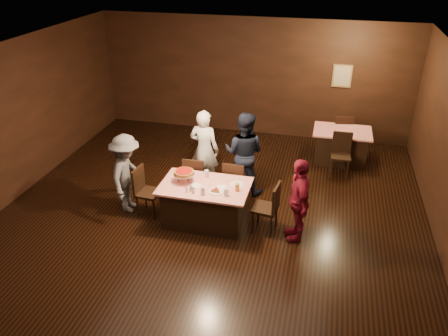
{
  "coord_description": "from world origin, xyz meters",
  "views": [
    {
      "loc": [
        1.88,
        -5.81,
        4.69
      ],
      "look_at": [
        0.23,
        0.94,
        1.0
      ],
      "focal_mm": 35.0,
      "sensor_mm": 36.0,
      "label": 1
    }
  ],
  "objects_px": {
    "glass_amber": "(237,187)",
    "chair_end_right": "(265,207)",
    "chair_far_right": "(236,182)",
    "back_table": "(341,146)",
    "glass_front_left": "(203,191)",
    "chair_end_left": "(149,192)",
    "chair_back_far": "(341,132)",
    "pizza_stand": "(184,173)",
    "diner_white_jacket": "(204,150)",
    "plate_empty": "(237,184)",
    "glass_front_right": "(226,192)",
    "chair_back_near": "(341,155)",
    "glass_back": "(207,174)",
    "chair_far_left": "(196,177)",
    "main_table": "(205,203)",
    "diner_red_shirt": "(298,200)",
    "diner_grey_knit": "(127,174)",
    "diner_navy_hoodie": "(244,153)"
  },
  "relations": [
    {
      "from": "main_table",
      "to": "glass_amber",
      "type": "xyz_separation_m",
      "value": [
        0.6,
        -0.05,
        0.46
      ]
    },
    {
      "from": "main_table",
      "to": "chair_back_far",
      "type": "bearing_deg",
      "value": 57.49
    },
    {
      "from": "pizza_stand",
      "to": "glass_front_left",
      "type": "bearing_deg",
      "value": -37.87
    },
    {
      "from": "back_table",
      "to": "pizza_stand",
      "type": "height_order",
      "value": "pizza_stand"
    },
    {
      "from": "pizza_stand",
      "to": "plate_empty",
      "type": "height_order",
      "value": "pizza_stand"
    },
    {
      "from": "diner_white_jacket",
      "to": "glass_front_right",
      "type": "distance_m",
      "value": 1.73
    },
    {
      "from": "chair_far_left",
      "to": "chair_far_right",
      "type": "bearing_deg",
      "value": 179.01
    },
    {
      "from": "chair_end_left",
      "to": "glass_front_left",
      "type": "relative_size",
      "value": 6.79
    },
    {
      "from": "diner_grey_knit",
      "to": "plate_empty",
      "type": "distance_m",
      "value": 2.08
    },
    {
      "from": "glass_front_right",
      "to": "glass_back",
      "type": "height_order",
      "value": "same"
    },
    {
      "from": "chair_far_left",
      "to": "chair_far_right",
      "type": "relative_size",
      "value": 1.0
    },
    {
      "from": "chair_back_near",
      "to": "glass_front_right",
      "type": "height_order",
      "value": "chair_back_near"
    },
    {
      "from": "chair_back_far",
      "to": "glass_front_right",
      "type": "bearing_deg",
      "value": 54.44
    },
    {
      "from": "chair_back_far",
      "to": "glass_front_right",
      "type": "distance_m",
      "value": 4.45
    },
    {
      "from": "diner_white_jacket",
      "to": "glass_back",
      "type": "bearing_deg",
      "value": 115.23
    },
    {
      "from": "pizza_stand",
      "to": "chair_far_left",
      "type": "bearing_deg",
      "value": 90.0
    },
    {
      "from": "plate_empty",
      "to": "diner_red_shirt",
      "type": "bearing_deg",
      "value": -11.8
    },
    {
      "from": "back_table",
      "to": "diner_navy_hoodie",
      "type": "bearing_deg",
      "value": -135.91
    },
    {
      "from": "glass_amber",
      "to": "glass_back",
      "type": "xyz_separation_m",
      "value": [
        -0.65,
        0.35,
        0.0
      ]
    },
    {
      "from": "chair_end_left",
      "to": "chair_end_right",
      "type": "bearing_deg",
      "value": -85.69
    },
    {
      "from": "chair_back_near",
      "to": "diner_grey_knit",
      "type": "distance_m",
      "value": 4.59
    },
    {
      "from": "main_table",
      "to": "glass_back",
      "type": "bearing_deg",
      "value": 99.46
    },
    {
      "from": "chair_back_near",
      "to": "chair_back_far",
      "type": "height_order",
      "value": "same"
    },
    {
      "from": "chair_end_left",
      "to": "chair_end_right",
      "type": "relative_size",
      "value": 1.0
    },
    {
      "from": "diner_red_shirt",
      "to": "glass_amber",
      "type": "xyz_separation_m",
      "value": [
        -1.07,
        0.03,
        0.08
      ]
    },
    {
      "from": "chair_end_right",
      "to": "glass_back",
      "type": "xyz_separation_m",
      "value": [
        -1.15,
        0.3,
        0.37
      ]
    },
    {
      "from": "chair_back_near",
      "to": "glass_back",
      "type": "xyz_separation_m",
      "value": [
        -2.43,
        -2.14,
        0.37
      ]
    },
    {
      "from": "glass_back",
      "to": "pizza_stand",
      "type": "bearing_deg",
      "value": -144.46
    },
    {
      "from": "diner_white_jacket",
      "to": "pizza_stand",
      "type": "xyz_separation_m",
      "value": [
        -0.03,
        -1.22,
        0.1
      ]
    },
    {
      "from": "back_table",
      "to": "glass_amber",
      "type": "height_order",
      "value": "glass_amber"
    },
    {
      "from": "diner_red_shirt",
      "to": "glass_back",
      "type": "relative_size",
      "value": 10.92
    },
    {
      "from": "main_table",
      "to": "plate_empty",
      "type": "relative_size",
      "value": 6.4
    },
    {
      "from": "chair_far_right",
      "to": "glass_back",
      "type": "height_order",
      "value": "chair_far_right"
    },
    {
      "from": "chair_end_right",
      "to": "diner_grey_knit",
      "type": "xyz_separation_m",
      "value": [
        -2.63,
        0.06,
        0.3
      ]
    },
    {
      "from": "diner_white_jacket",
      "to": "glass_amber",
      "type": "relative_size",
      "value": 12.1
    },
    {
      "from": "plate_empty",
      "to": "diner_white_jacket",
      "type": "bearing_deg",
      "value": 129.53
    },
    {
      "from": "chair_back_far",
      "to": "diner_navy_hoodie",
      "type": "xyz_separation_m",
      "value": [
        -1.93,
        -2.47,
        0.39
      ]
    },
    {
      "from": "glass_amber",
      "to": "chair_end_right",
      "type": "bearing_deg",
      "value": 5.71
    },
    {
      "from": "diner_grey_knit",
      "to": "glass_front_right",
      "type": "distance_m",
      "value": 2.01
    },
    {
      "from": "pizza_stand",
      "to": "diner_grey_knit",
      "type": "bearing_deg",
      "value": 179.58
    },
    {
      "from": "chair_end_left",
      "to": "chair_back_far",
      "type": "bearing_deg",
      "value": -38.66
    },
    {
      "from": "chair_end_right",
      "to": "glass_amber",
      "type": "height_order",
      "value": "chair_end_right"
    },
    {
      "from": "back_table",
      "to": "glass_front_left",
      "type": "distance_m",
      "value": 4.18
    },
    {
      "from": "diner_white_jacket",
      "to": "plate_empty",
      "type": "height_order",
      "value": "diner_white_jacket"
    },
    {
      "from": "chair_end_left",
      "to": "glass_amber",
      "type": "bearing_deg",
      "value": -87.38
    },
    {
      "from": "pizza_stand",
      "to": "chair_back_far",
      "type": "bearing_deg",
      "value": 52.97
    },
    {
      "from": "back_table",
      "to": "glass_front_left",
      "type": "xyz_separation_m",
      "value": [
        -2.33,
        -3.44,
        0.46
      ]
    },
    {
      "from": "chair_far_left",
      "to": "chair_back_far",
      "type": "distance_m",
      "value": 4.08
    },
    {
      "from": "chair_far_right",
      "to": "glass_amber",
      "type": "bearing_deg",
      "value": 107.64
    },
    {
      "from": "main_table",
      "to": "glass_front_left",
      "type": "xyz_separation_m",
      "value": [
        0.05,
        -0.3,
        0.46
      ]
    }
  ]
}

